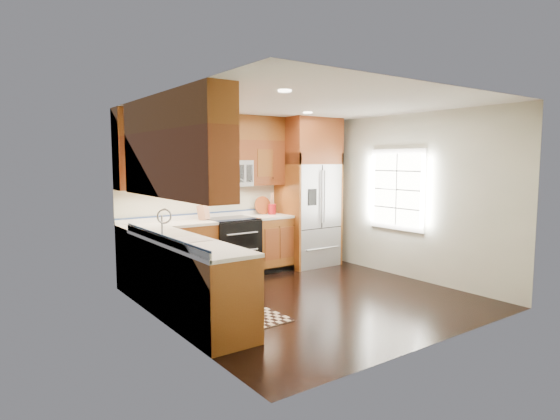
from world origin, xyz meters
TOP-DOWN VIEW (x-y plane):
  - ground at (0.00, 0.00)m, footprint 4.00×4.00m
  - wall_back at (0.00, 2.00)m, footprint 4.00×0.02m
  - wall_left at (-2.00, 0.00)m, footprint 0.02×4.00m
  - wall_right at (2.00, 0.00)m, footprint 0.02×4.00m
  - window at (1.98, 0.20)m, footprint 0.04×1.10m
  - base_cabinets at (-1.23, 0.90)m, footprint 2.85×3.00m
  - countertop at (-1.09, 1.01)m, footprint 2.86×3.01m
  - upper_cabinets at (-1.15, 1.09)m, footprint 2.85×3.00m
  - range at (-0.25, 1.67)m, footprint 0.76×0.67m
  - microwave at (-0.25, 1.80)m, footprint 0.76×0.40m
  - refrigerator at (1.30, 1.63)m, footprint 0.98×0.75m
  - sink_faucet at (-1.73, 0.23)m, footprint 0.54×0.44m
  - rug at (-1.20, 0.14)m, footprint 0.98×1.58m
  - knife_block at (-0.69, 1.78)m, footprint 0.15×0.18m
  - utensil_crock at (0.61, 1.77)m, footprint 0.14×0.14m
  - cutting_board at (0.48, 1.87)m, footprint 0.33×0.33m

SIDE VIEW (x-z plane):
  - ground at x=0.00m, z-range 0.00..0.00m
  - rug at x=-1.20m, z-range 0.00..0.01m
  - base_cabinets at x=-1.23m, z-range 0.00..0.90m
  - range at x=-0.25m, z-range 0.00..0.94m
  - countertop at x=-1.09m, z-range 0.90..0.94m
  - cutting_board at x=0.48m, z-range 0.94..0.96m
  - sink_faucet at x=-1.73m, z-range 0.81..1.18m
  - knife_block at x=-0.69m, z-range 0.91..1.22m
  - utensil_crock at x=0.61m, z-range 0.88..1.26m
  - wall_back at x=0.00m, z-range 0.00..2.60m
  - wall_left at x=-2.00m, z-range 0.00..2.60m
  - wall_right at x=2.00m, z-range 0.00..2.60m
  - refrigerator at x=1.30m, z-range 0.00..2.60m
  - window at x=1.98m, z-range 0.75..2.05m
  - microwave at x=-0.25m, z-range 1.45..1.87m
  - upper_cabinets at x=-1.15m, z-range 1.45..2.60m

